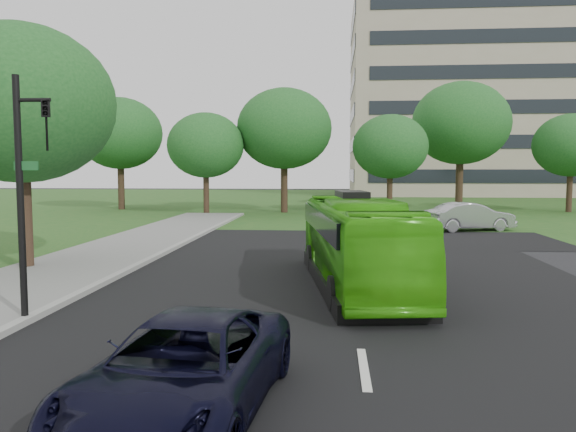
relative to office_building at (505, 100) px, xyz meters
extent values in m
plane|color=black|center=(-21.96, -61.96, -12.50)|extent=(160.00, 160.00, 0.00)
cube|color=black|center=(-21.96, -41.96, -12.49)|extent=(14.00, 120.00, 0.01)
cube|color=black|center=(-21.96, -47.96, -12.49)|extent=(80.00, 12.00, 0.01)
cube|color=silver|center=(-21.96, -46.96, -12.48)|extent=(0.15, 90.00, 0.01)
cube|color=#1F531B|center=(-21.96, -16.96, -12.48)|extent=(120.00, 60.00, 0.01)
cube|color=tan|center=(0.04, 0.04, 0.00)|extent=(40.00, 20.00, 25.00)
cube|color=black|center=(0.04, -10.01, 0.00)|extent=(36.80, 0.10, 23.00)
cube|color=black|center=(-20.01, 0.04, 0.00)|extent=(0.10, 18.40, 23.00)
cylinder|color=black|center=(-31.85, -36.30, -11.09)|extent=(0.43, 0.43, 2.83)
ellipsoid|color=#1A4F1D|center=(-31.85, -36.30, -7.42)|extent=(5.62, 5.62, 4.77)
cylinder|color=black|center=(-26.23, -34.27, -10.75)|extent=(0.53, 0.53, 3.51)
ellipsoid|color=#1A4F1D|center=(-26.23, -34.27, -6.10)|extent=(7.22, 7.22, 6.14)
cylinder|color=black|center=(-18.35, -35.47, -11.12)|extent=(0.42, 0.42, 2.77)
ellipsoid|color=#1A4F1D|center=(-18.35, -35.47, -7.53)|extent=(5.50, 5.50, 4.68)
cylinder|color=black|center=(-12.25, -30.42, -10.55)|extent=(0.59, 0.59, 3.90)
ellipsoid|color=#1A4F1D|center=(-12.25, -30.42, -5.47)|extent=(7.83, 7.83, 6.66)
cylinder|color=black|center=(-4.27, -32.13, -11.06)|extent=(0.43, 0.43, 2.89)
ellipsoid|color=#1A4F1D|center=(-4.27, -32.13, -7.33)|extent=(5.69, 5.69, 4.83)
cylinder|color=black|center=(-39.92, -32.13, -10.75)|extent=(0.53, 0.53, 3.50)
ellipsoid|color=#1A4F1D|center=(-39.92, -32.13, -6.26)|extent=(6.86, 6.86, 5.83)
cylinder|color=black|center=(-32.56, -59.56, -10.99)|extent=(0.45, 0.45, 3.02)
ellipsoid|color=#1A4F1D|center=(-32.56, -59.56, -7.07)|extent=(6.00, 6.00, 5.10)
imported|color=#3DB512|center=(-21.81, -61.28, -11.25)|extent=(3.32, 9.16, 2.50)
imported|color=#A7A7AB|center=(-15.12, -46.28, -11.73)|extent=(4.94, 2.85, 1.54)
imported|color=black|center=(-24.46, -69.96, -11.84)|extent=(2.65, 4.94, 1.32)
cylinder|color=black|center=(-29.16, -65.64, -9.85)|extent=(0.15, 0.15, 5.30)
cylinder|color=black|center=(-28.79, -65.64, -7.73)|extent=(0.74, 0.08, 0.08)
imported|color=black|center=(-28.52, -65.64, -8.26)|extent=(0.23, 0.25, 1.06)
cube|color=#195926|center=(-29.00, -65.64, -9.11)|extent=(0.53, 0.04, 0.19)
camera|label=1|loc=(-22.49, -77.10, -9.18)|focal=35.00mm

